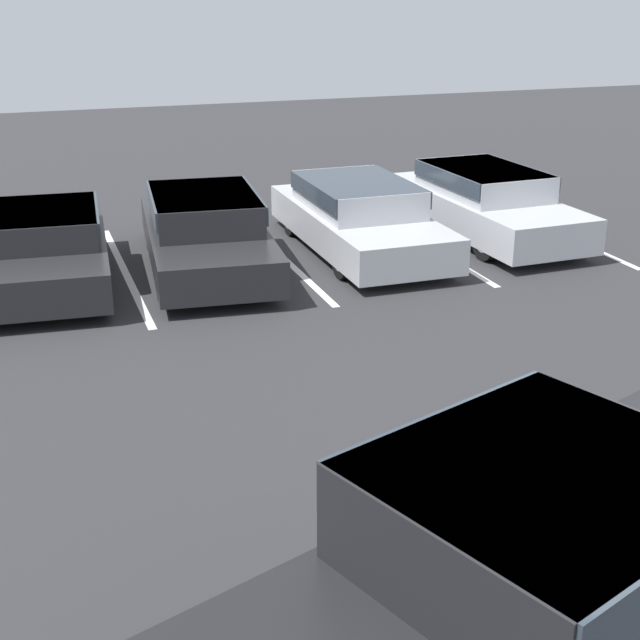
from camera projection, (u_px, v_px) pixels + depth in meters
name	position (u px, v px, depth m)	size (l,w,h in m)	color
stall_stripe_c	(125.00, 272.00, 14.48)	(0.12, 5.39, 0.01)	white
stall_stripe_d	(282.00, 256.00, 15.31)	(0.12, 5.39, 0.01)	white
stall_stripe_e	(422.00, 242.00, 16.14)	(0.12, 5.39, 0.01)	white
stall_stripe_f	(549.00, 229.00, 16.97)	(0.12, 5.39, 0.01)	white
pickup_truck	(569.00, 575.00, 5.70)	(6.16, 3.84, 1.80)	black
parked_sedan_b	(44.00, 245.00, 13.69)	(2.19, 4.37, 1.18)	#232326
parked_sedan_c	(205.00, 229.00, 14.46)	(2.31, 4.83, 1.24)	#232326
parked_sedan_d	(359.00, 214.00, 15.43)	(1.86, 4.70, 1.22)	#B7BABF
parked_sedan_e	(484.00, 200.00, 16.33)	(1.92, 4.73, 1.25)	#B7BABF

